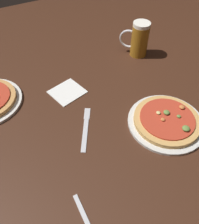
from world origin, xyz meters
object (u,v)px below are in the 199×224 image
Objects in this scene: pizza_plate_near at (167,121)px; napkin_folded at (67,92)px; knife_right at (86,128)px; beer_mug_dark at (139,39)px.

napkin_folded is (-0.27, 0.35, -0.01)m from pizza_plate_near.
pizza_plate_near is 1.52× the size of knife_right.
pizza_plate_near is at bearing -23.56° from knife_right.
beer_mug_dark is 0.46m from napkin_folded.
beer_mug_dark reaches higher than napkin_folded.
beer_mug_dark is 1.28× the size of napkin_folded.
napkin_folded is (-0.45, -0.10, -0.08)m from beer_mug_dark.
pizza_plate_near reaches higher than knife_right.
pizza_plate_near is 2.20× the size of napkin_folded.
knife_right is at bearing -94.51° from napkin_folded.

